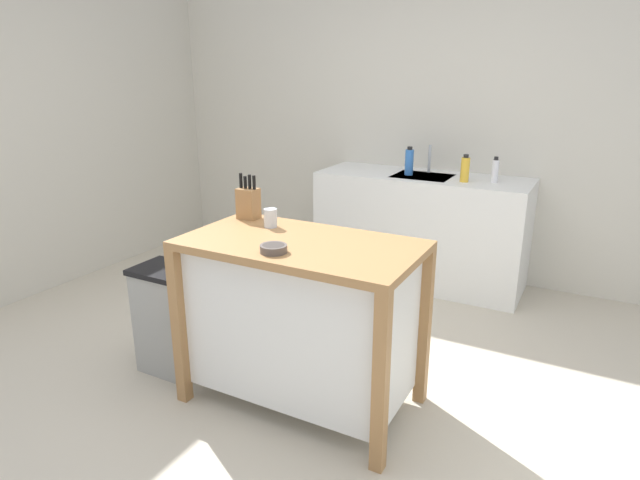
% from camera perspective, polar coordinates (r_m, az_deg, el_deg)
% --- Properties ---
extents(ground_plane, '(6.04, 6.04, 0.00)m').
position_cam_1_polar(ground_plane, '(3.02, -3.25, -16.27)').
color(ground_plane, '#BCB29E').
rests_on(ground_plane, ground).
extents(wall_back, '(5.04, 0.10, 2.60)m').
position_cam_1_polar(wall_back, '(4.62, 11.77, 12.61)').
color(wall_back, beige).
rests_on(wall_back, ground).
extents(wall_left, '(0.10, 2.89, 2.60)m').
position_cam_1_polar(wall_left, '(4.87, -24.57, 11.66)').
color(wall_left, beige).
rests_on(wall_left, ground).
extents(kitchen_island, '(1.17, 0.65, 0.89)m').
position_cam_1_polar(kitchen_island, '(2.75, -1.99, -7.90)').
color(kitchen_island, '#9E7042').
rests_on(kitchen_island, ground).
extents(knife_block, '(0.11, 0.09, 0.25)m').
position_cam_1_polar(knife_block, '(3.00, -7.61, 3.97)').
color(knife_block, '#9E7042').
rests_on(knife_block, kitchen_island).
extents(bowl_ceramic_small, '(0.13, 0.13, 0.04)m').
position_cam_1_polar(bowl_ceramic_small, '(2.45, -4.95, -0.88)').
color(bowl_ceramic_small, '#564C47').
rests_on(bowl_ceramic_small, kitchen_island).
extents(drinking_cup, '(0.07, 0.07, 0.10)m').
position_cam_1_polar(drinking_cup, '(2.84, -5.27, 2.35)').
color(drinking_cup, silver).
rests_on(drinking_cup, kitchen_island).
extents(trash_bin, '(0.36, 0.28, 0.63)m').
position_cam_1_polar(trash_bin, '(3.23, -15.59, -8.07)').
color(trash_bin, gray).
rests_on(trash_bin, ground).
extents(sink_counter, '(1.65, 0.60, 0.88)m').
position_cam_1_polar(sink_counter, '(4.43, 10.57, 1.17)').
color(sink_counter, silver).
rests_on(sink_counter, ground).
extents(sink_faucet, '(0.02, 0.02, 0.22)m').
position_cam_1_polar(sink_faucet, '(4.44, 11.54, 8.43)').
color(sink_faucet, '#B7BCC1').
rests_on(sink_faucet, sink_counter).
extents(bottle_hand_soap, '(0.07, 0.07, 0.22)m').
position_cam_1_polar(bottle_hand_soap, '(4.31, 9.44, 8.18)').
color(bottle_hand_soap, blue).
rests_on(bottle_hand_soap, sink_counter).
extents(bottle_spray_cleaner, '(0.06, 0.06, 0.20)m').
position_cam_1_polar(bottle_spray_cleaner, '(4.13, 15.13, 7.27)').
color(bottle_spray_cleaner, yellow).
rests_on(bottle_spray_cleaner, sink_counter).
extents(bottle_dish_soap, '(0.05, 0.05, 0.19)m').
position_cam_1_polar(bottle_dish_soap, '(4.17, 18.07, 7.01)').
color(bottle_dish_soap, white).
rests_on(bottle_dish_soap, sink_counter).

